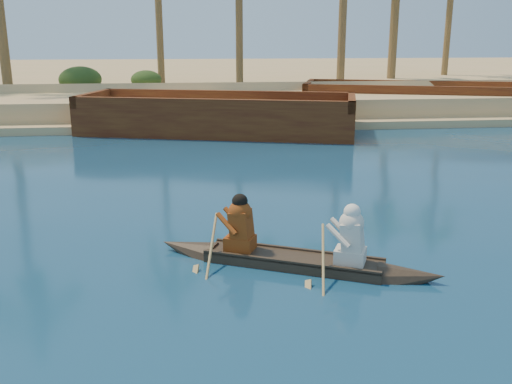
{
  "coord_description": "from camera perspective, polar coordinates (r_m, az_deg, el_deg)",
  "views": [
    {
      "loc": [
        6.12,
        -3.91,
        4.31
      ],
      "look_at": [
        7.53,
        8.44,
        0.88
      ],
      "focal_mm": 40.0,
      "sensor_mm": 36.0,
      "label": 1
    }
  ],
  "objects": [
    {
      "name": "shrub_cluster",
      "position": [
        36.07,
        -16.5,
        9.85
      ],
      "size": [
        100.0,
        6.0,
        2.4
      ],
      "primitive_type": null,
      "color": "#233B15",
      "rests_on": "ground"
    },
    {
      "name": "barge_right",
      "position": [
        33.46,
        15.7,
        8.69
      ],
      "size": [
        13.01,
        7.63,
        2.06
      ],
      "rotation": [
        0.0,
        0.0,
        -0.3
      ],
      "color": "brown",
      "rests_on": "ground"
    },
    {
      "name": "canoe",
      "position": [
        11.04,
        3.76,
        -5.94
      ],
      "size": [
        5.41,
        3.04,
        1.55
      ],
      "rotation": [
        0.0,
        0.0,
        -0.43
      ],
      "color": "#34271C",
      "rests_on": "ground"
    },
    {
      "name": "sandy_embankment",
      "position": [
        51.31,
        -13.58,
        10.77
      ],
      "size": [
        150.0,
        51.0,
        1.5
      ],
      "color": "tan",
      "rests_on": "ground"
    },
    {
      "name": "barge_mid",
      "position": [
        26.19,
        -3.82,
        7.49
      ],
      "size": [
        12.9,
        7.18,
        2.04
      ],
      "rotation": [
        0.0,
        0.0,
        -0.27
      ],
      "color": "brown",
      "rests_on": "ground"
    }
  ]
}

